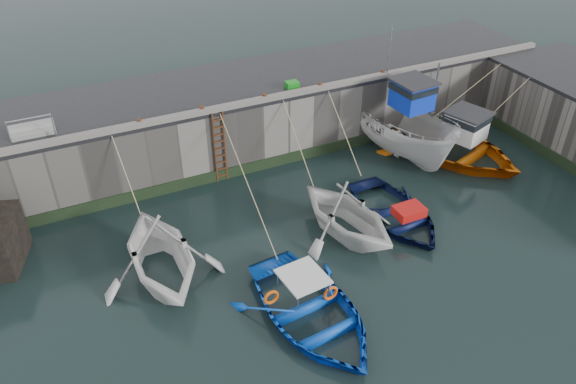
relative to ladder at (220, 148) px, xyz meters
name	(u,v)px	position (x,y,z in m)	size (l,w,h in m)	color
ground	(393,324)	(2.00, -9.91, -1.59)	(120.00, 120.00, 0.00)	black
quay_back	(242,115)	(2.00, 2.59, -0.09)	(30.00, 5.00, 3.00)	slate
road_back	(240,83)	(2.00, 2.59, 1.49)	(30.00, 5.00, 0.16)	black
kerb_back	(261,100)	(2.00, 0.24, 1.67)	(30.00, 0.30, 0.20)	slate
algae_back	(265,164)	(2.00, 0.05, -1.34)	(30.00, 0.08, 0.50)	black
ladder	(220,148)	(0.00, 0.00, 0.00)	(0.51, 0.08, 3.20)	#3F1E0F
boat_near_white	(164,276)	(-3.86, -4.77, -1.59)	(4.36, 5.05, 2.66)	white
boat_near_white_rope	(139,217)	(-3.86, -1.09, -1.59)	(0.04, 3.51, 3.10)	tan
boat_near_blue	(311,320)	(-0.22, -8.68, -1.59)	(3.98, 5.57, 1.15)	blue
boat_near_blue_rope	(244,221)	(-0.22, -3.05, -1.59)	(0.04, 6.78, 3.10)	tan
boat_near_blacktrim	(345,233)	(2.91, -5.42, -1.59)	(4.00, 4.63, 2.44)	silver
boat_near_blacktrim_rope	(298,180)	(2.91, -1.42, -1.59)	(0.04, 3.97, 3.10)	tan
boat_near_navy	(394,218)	(5.11, -5.44, -1.59)	(3.50, 4.90, 1.01)	#09123C
boat_near_navy_rope	(342,169)	(5.11, -1.43, -1.59)	(0.04, 3.99, 3.10)	tan
boat_far_white	(399,128)	(8.23, -1.04, -0.44)	(3.20, 7.28, 5.74)	silver
boat_far_orange	(451,145)	(10.19, -2.43, -1.14)	(6.83, 8.06, 4.42)	#DB620B
fish_crate	(292,85)	(3.77, 0.96, 1.71)	(0.56, 0.43, 0.28)	#198A1D
railing	(32,130)	(-6.75, 1.33, 1.77)	(1.60, 1.05, 1.00)	#A5A8AD
bollard_a	(139,122)	(-3.00, 0.34, 1.71)	(0.18, 0.18, 0.28)	#3F1E0F
bollard_b	(202,110)	(-0.50, 0.34, 1.71)	(0.18, 0.18, 0.28)	#3F1E0F
bollard_c	(264,97)	(2.20, 0.34, 1.71)	(0.18, 0.18, 0.28)	#3F1E0F
bollard_d	(320,86)	(4.80, 0.34, 1.71)	(0.18, 0.18, 0.28)	#3F1E0F
bollard_e	(382,73)	(8.00, 0.34, 1.71)	(0.18, 0.18, 0.28)	#3F1E0F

